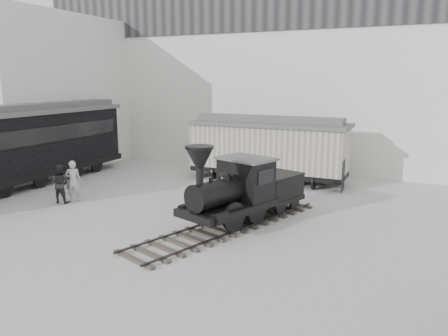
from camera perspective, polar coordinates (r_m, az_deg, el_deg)
The scene contains 8 objects.
ground at distance 13.92m, azimuth -8.89°, elevation -11.13°, with size 90.00×90.00×0.00m, color #9E9E9B.
north_wall at distance 26.65m, azimuth 8.95°, elevation 11.88°, with size 34.00×2.51×11.00m.
west_pavilion at distance 29.93m, azimuth -22.32°, elevation 9.09°, with size 7.00×12.11×9.00m.
locomotive at distance 16.28m, azimuth 2.16°, elevation -3.39°, with size 4.67×8.89×3.09m.
boxcar at distance 23.18m, azimuth 5.75°, elevation 2.74°, with size 8.45×2.72×3.45m.
passenger_coach at distance 23.83m, azimuth -25.92°, elevation 2.62°, with size 3.15×14.35×3.84m.
visitor_a at distance 20.42m, azimuth -19.10°, elevation -1.60°, with size 0.67×0.44×1.83m, color #B5B6AF.
visitor_b at distance 20.35m, azimuth -20.64°, elevation -1.92°, with size 0.83×0.65×1.71m, color #262627.
Camera 1 is at (7.15, -10.69, 5.33)m, focal length 35.00 mm.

